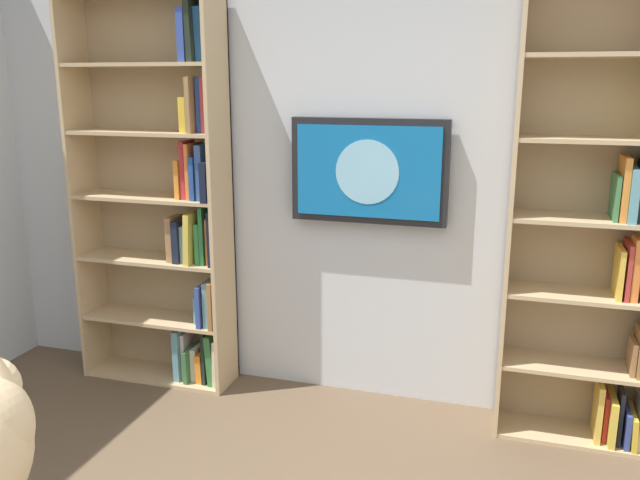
{
  "coord_description": "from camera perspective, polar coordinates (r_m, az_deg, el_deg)",
  "views": [
    {
      "loc": [
        -0.81,
        1.12,
        1.73
      ],
      "look_at": [
        -0.11,
        -1.15,
        1.15
      ],
      "focal_mm": 36.31,
      "sensor_mm": 36.0,
      "label": 1
    }
  ],
  "objects": [
    {
      "name": "wall_back",
      "position": [
        3.47,
        3.51,
        7.48
      ],
      "size": [
        4.52,
        0.06,
        2.7
      ],
      "primitive_type": "cube",
      "color": "silver",
      "rests_on": "ground"
    },
    {
      "name": "bookshelf_left",
      "position": [
        3.28,
        24.57,
        1.24
      ],
      "size": [
        0.77,
        0.28,
        2.22
      ],
      "color": "tan",
      "rests_on": "ground"
    },
    {
      "name": "bookshelf_right",
      "position": [
        3.75,
        -13.03,
        3.07
      ],
      "size": [
        0.9,
        0.28,
        2.19
      ],
      "color": "tan",
      "rests_on": "ground"
    },
    {
      "name": "wall_mounted_tv",
      "position": [
        3.38,
        4.31,
        6.06
      ],
      "size": [
        0.83,
        0.07,
        0.54
      ],
      "color": "black"
    }
  ]
}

